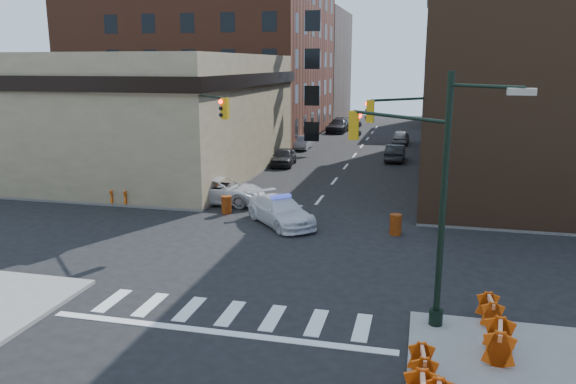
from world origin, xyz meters
The scene contains 29 objects.
ground centered at (0.00, 0.00, 0.00)m, with size 140.00×140.00×0.00m, color black.
sidewalk_nw centered at (-23.00, 32.75, 0.07)m, with size 34.00×54.50×0.15m, color gray.
bank_building centered at (-17.00, 16.50, 4.50)m, with size 22.00×22.00×9.00m, color #9D8C67.
apartment_block centered at (-18.50, 40.00, 12.00)m, with size 25.00×25.00×24.00m, color #5B2D1C.
commercial_row_ne centered at (13.00, 22.50, 7.00)m, with size 14.00×34.00×14.00m, color #492F1D.
filler_nw centered at (-16.00, 62.00, 8.00)m, with size 20.00×18.00×16.00m, color brown.
filler_ne centered at (14.00, 58.00, 6.00)m, with size 16.00×16.00×12.00m, color #5B2D1C.
signal_pole_se centered at (6.04, -5.52, 4.61)m, with size 5.40×5.27×8.00m.
signal_pole_nw centered at (-5.85, 5.34, 4.34)m, with size 3.58×3.67×8.00m.
signal_pole_ne centered at (5.84, 5.35, 4.34)m, with size 3.67×3.58×8.00m.
tree_ne_near centered at (7.50, 26.00, 3.49)m, with size 3.00×3.00×4.85m.
tree_ne_far centered at (7.50, 34.00, 3.49)m, with size 3.00×3.00×4.85m.
police_car centered at (-1.02, 4.18, 0.74)m, with size 2.06×5.07×1.47m, color silver.
pickup centered at (-5.80, 7.82, 0.79)m, with size 2.61×5.65×1.57m, color silver.
parked_car_wnear centered at (-5.12, 21.31, 0.73)m, with size 1.72×4.27×1.46m, color black.
parked_car_wfar centered at (-5.50, 30.69, 0.64)m, with size 1.36×3.89×1.28m, color gray.
parked_car_wdeep centered at (-4.15, 45.48, 0.82)m, with size 2.30×5.65×1.64m, color black.
parked_car_enear centered at (3.82, 25.68, 0.72)m, with size 1.53×4.38×1.44m, color black.
parked_car_efar centered at (3.81, 36.77, 0.73)m, with size 1.72×4.27×1.46m, color gray.
pedestrian_a centered at (-10.68, 6.00, 1.15)m, with size 0.73×0.48×2.01m, color black.
pedestrian_b centered at (-9.62, 6.00, 1.11)m, with size 0.94×0.73×1.93m, color black.
pedestrian_c centered at (-13.00, 6.00, 1.02)m, with size 1.02×0.42×1.73m, color black.
barrel_road centered at (5.00, 3.75, 0.52)m, with size 0.59×0.59×1.05m, color #C34C09.
barrel_bank centered at (-4.57, 5.60, 0.51)m, with size 0.57×0.57×1.01m, color #E7530A.
barricade_se_a centered at (8.50, -5.70, 0.56)m, with size 1.10×0.55×0.82m, color red, non-canonical shape.
barricade_se_b centered at (8.50, -8.07, 0.65)m, with size 1.34×0.67×1.01m, color #C03B09, non-canonical shape.
barricade_se_c centered at (6.40, -9.71, 0.56)m, with size 1.09×0.55×0.82m, color red, non-canonical shape.
barricade_nw_a centered at (-6.50, 8.00, 0.65)m, with size 1.34×0.67×1.01m, color #C94709, non-canonical shape.
barricade_nw_b centered at (-11.26, 5.70, 0.61)m, with size 1.23×0.61×0.92m, color #D6500A, non-canonical shape.
Camera 1 is at (6.09, -23.61, 8.37)m, focal length 35.00 mm.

